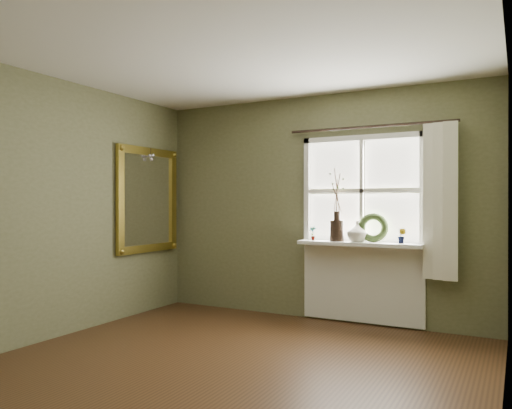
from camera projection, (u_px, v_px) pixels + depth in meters
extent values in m
plane|color=#3E2613|center=(210.00, 378.00, 3.83)|extent=(4.50, 4.50, 0.00)
plane|color=silver|center=(210.00, 40.00, 3.82)|extent=(4.50, 4.50, 0.00)
cube|color=#616241|center=(318.00, 207.00, 5.86)|extent=(4.00, 0.10, 2.60)
cube|color=#616241|center=(31.00, 208.00, 4.78)|extent=(0.10, 4.50, 2.60)
cube|color=#616241|center=(510.00, 211.00, 2.86)|extent=(0.10, 4.50, 2.60)
cube|color=white|center=(362.00, 244.00, 5.53)|extent=(1.36, 0.06, 0.06)
cube|color=white|center=(362.00, 138.00, 5.52)|extent=(1.36, 0.06, 0.06)
cube|color=white|center=(307.00, 192.00, 5.83)|extent=(0.06, 0.06, 1.24)
cube|color=white|center=(423.00, 190.00, 5.22)|extent=(0.06, 0.06, 1.24)
cube|color=white|center=(362.00, 191.00, 5.53)|extent=(1.24, 0.05, 0.04)
cube|color=white|center=(362.00, 191.00, 5.53)|extent=(0.04, 0.05, 1.12)
cube|color=white|center=(334.00, 166.00, 5.70)|extent=(0.59, 0.01, 0.53)
cube|color=white|center=(392.00, 163.00, 5.40)|extent=(0.59, 0.01, 0.53)
cube|color=white|center=(334.00, 217.00, 5.70)|extent=(0.59, 0.01, 0.53)
cube|color=white|center=(392.00, 218.00, 5.40)|extent=(0.59, 0.01, 0.53)
cube|color=white|center=(359.00, 244.00, 5.44)|extent=(1.36, 0.26, 0.04)
cube|color=white|center=(362.00, 283.00, 5.54)|extent=(1.36, 0.04, 0.88)
cylinder|color=black|center=(337.00, 231.00, 5.56)|extent=(0.19, 0.19, 0.24)
imported|color=beige|center=(357.00, 231.00, 5.45)|extent=(0.25, 0.25, 0.23)
torus|color=#2F401C|center=(373.00, 231.00, 5.41)|extent=(0.35, 0.21, 0.33)
imported|color=#2F401C|center=(313.00, 233.00, 5.69)|extent=(0.10, 0.07, 0.16)
imported|color=#2F401C|center=(402.00, 236.00, 5.23)|extent=(0.11, 0.10, 0.16)
cube|color=silver|center=(441.00, 201.00, 5.05)|extent=(0.36, 0.12, 1.59)
cylinder|color=black|center=(370.00, 127.00, 5.43)|extent=(1.84, 0.03, 0.03)
cube|color=white|center=(148.00, 200.00, 6.16)|extent=(0.02, 0.89, 1.10)
cube|color=olive|center=(148.00, 152.00, 6.15)|extent=(0.05, 1.08, 0.09)
cube|color=olive|center=(148.00, 248.00, 6.16)|extent=(0.05, 1.08, 0.09)
cube|color=olive|center=(120.00, 200.00, 5.72)|extent=(0.05, 0.09, 1.10)
cube|color=olive|center=(173.00, 200.00, 6.59)|extent=(0.05, 0.09, 1.10)
sphere|color=silver|center=(150.00, 156.00, 6.10)|extent=(0.04, 0.04, 0.04)
sphere|color=silver|center=(151.00, 159.00, 6.13)|extent=(0.04, 0.04, 0.04)
sphere|color=silver|center=(153.00, 155.00, 6.16)|extent=(0.04, 0.04, 0.04)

